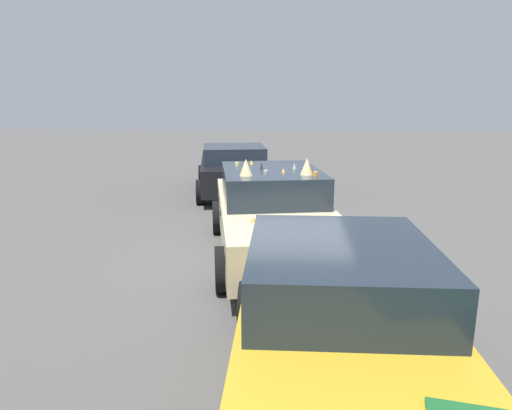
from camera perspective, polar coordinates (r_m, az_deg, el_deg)
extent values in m
plane|color=#514F4C|center=(8.10, 2.13, -6.24)|extent=(60.00, 60.00, 0.00)
cube|color=beige|center=(7.91, 2.17, -1.99)|extent=(4.88, 2.55, 0.68)
cube|color=#1E2833|center=(8.05, 1.92, 2.65)|extent=(2.41, 1.99, 0.51)
cylinder|color=black|center=(6.86, 11.59, -7.28)|extent=(0.69, 0.33, 0.66)
cylinder|color=black|center=(6.56, -4.15, -8.00)|extent=(0.69, 0.33, 0.66)
cylinder|color=black|center=(9.52, 6.45, -1.20)|extent=(0.69, 0.33, 0.66)
cylinder|color=black|center=(9.30, -4.74, -1.50)|extent=(0.69, 0.33, 0.66)
ellipsoid|color=black|center=(6.09, -3.91, -6.77)|extent=(0.18, 0.05, 0.13)
ellipsoid|color=black|center=(6.95, 11.01, -3.74)|extent=(0.13, 0.04, 0.16)
ellipsoid|color=black|center=(6.90, 11.20, -5.01)|extent=(0.13, 0.04, 0.14)
ellipsoid|color=black|center=(9.63, -4.75, 1.73)|extent=(0.18, 0.05, 0.13)
ellipsoid|color=black|center=(7.88, -4.44, -1.02)|extent=(0.16, 0.05, 0.09)
ellipsoid|color=black|center=(6.25, -3.93, -7.62)|extent=(0.11, 0.04, 0.13)
ellipsoid|color=black|center=(6.74, -4.08, -6.33)|extent=(0.16, 0.05, 0.14)
ellipsoid|color=black|center=(7.78, 9.18, -3.28)|extent=(0.20, 0.05, 0.16)
ellipsoid|color=black|center=(9.43, -4.69, 0.24)|extent=(0.13, 0.04, 0.09)
ellipsoid|color=black|center=(9.32, -4.69, 0.90)|extent=(0.15, 0.04, 0.12)
sphere|color=orange|center=(5.85, -0.12, -3.79)|extent=(0.07, 0.07, 0.07)
sphere|color=orange|center=(6.31, 8.61, -2.64)|extent=(0.07, 0.07, 0.07)
sphere|color=silver|center=(5.94, 1.91, -3.38)|extent=(0.09, 0.09, 0.09)
sphere|color=#51381E|center=(6.16, 3.42, -2.94)|extent=(0.06, 0.06, 0.06)
cone|color=#51381E|center=(6.47, 5.24, -1.97)|extent=(0.12, 0.12, 0.11)
sphere|color=tan|center=(6.64, 4.78, -1.78)|extent=(0.06, 0.06, 0.06)
cone|color=orange|center=(6.56, -0.33, -1.86)|extent=(0.12, 0.12, 0.07)
cone|color=black|center=(8.02, 0.69, 4.90)|extent=(0.08, 0.08, 0.12)
cylinder|color=gray|center=(7.56, 1.23, 4.13)|extent=(0.11, 0.11, 0.06)
cone|color=orange|center=(8.66, -0.58, 5.37)|extent=(0.08, 0.08, 0.07)
cylinder|color=tan|center=(8.40, -2.37, 5.11)|extent=(0.08, 0.08, 0.06)
cone|color=black|center=(7.68, 6.08, 4.28)|extent=(0.08, 0.08, 0.07)
cone|color=#51381E|center=(7.69, 6.82, 4.42)|extent=(0.11, 0.11, 0.11)
cone|color=gray|center=(8.11, 4.80, 4.90)|extent=(0.09, 0.09, 0.10)
cylinder|color=orange|center=(7.36, 7.41, 3.86)|extent=(0.10, 0.10, 0.08)
cone|color=orange|center=(7.72, 3.43, 4.35)|extent=(0.06, 0.06, 0.07)
cone|color=#D8BC7F|center=(7.49, 6.34, 4.80)|extent=(0.21, 0.21, 0.27)
cone|color=#D8BC7F|center=(7.35, -1.27, 4.71)|extent=(0.21, 0.21, 0.27)
cube|color=gold|center=(4.32, 10.47, -16.40)|extent=(3.92, 1.80, 0.67)
cube|color=#1E2833|center=(4.27, 10.44, -7.97)|extent=(1.93, 1.65, 0.51)
cylinder|color=black|center=(5.68, 18.21, -12.49)|extent=(0.61, 0.22, 0.61)
cylinder|color=black|center=(5.51, -0.94, -12.64)|extent=(0.61, 0.22, 0.61)
cube|color=black|center=(13.01, -2.79, 4.12)|extent=(4.23, 2.40, 0.69)
cube|color=#1E2833|center=(12.67, -2.77, 6.40)|extent=(2.00, 1.90, 0.42)
cylinder|color=black|center=(14.27, -6.71, 3.67)|extent=(0.66, 0.32, 0.64)
cylinder|color=black|center=(14.35, 0.65, 3.81)|extent=(0.66, 0.32, 0.64)
cylinder|color=black|center=(11.84, -6.93, 1.63)|extent=(0.66, 0.32, 0.64)
cylinder|color=black|center=(11.93, 1.91, 1.82)|extent=(0.66, 0.32, 0.64)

